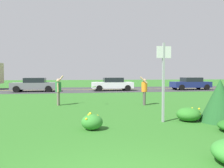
% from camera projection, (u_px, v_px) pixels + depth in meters
% --- Properties ---
extents(ground_plane, '(120.00, 120.00, 0.00)m').
position_uv_depth(ground_plane, '(84.00, 102.00, 14.65)').
color(ground_plane, '#2D6B23').
extents(highway_strip, '(120.00, 9.68, 0.01)m').
position_uv_depth(highway_strip, '(79.00, 90.00, 26.40)').
color(highway_strip, '#38383A').
rests_on(highway_strip, ground).
extents(highway_center_stripe, '(120.00, 0.16, 0.00)m').
position_uv_depth(highway_center_stripe, '(79.00, 90.00, 26.40)').
color(highway_center_stripe, yellow).
rests_on(highway_center_stripe, ground).
extents(daylily_clump_mid_left, '(0.93, 0.91, 0.55)m').
position_uv_depth(daylily_clump_mid_left, '(189.00, 114.00, 8.61)').
color(daylily_clump_mid_left, '#2D7526').
rests_on(daylily_clump_mid_left, ground).
extents(daylily_clump_near_camera, '(0.70, 0.66, 0.55)m').
position_uv_depth(daylily_clump_near_camera, '(92.00, 122.00, 7.27)').
color(daylily_clump_near_camera, '#337F2D').
rests_on(daylily_clump_near_camera, ground).
extents(sign_post_near_path, '(0.56, 0.10, 2.98)m').
position_uv_depth(sign_post_near_path, '(163.00, 75.00, 8.39)').
color(sign_post_near_path, '#93969B').
rests_on(sign_post_near_path, ground).
extents(evergreen_shrub_side, '(1.48, 1.48, 1.63)m').
position_uv_depth(evergreen_shrub_side, '(220.00, 101.00, 8.45)').
color(evergreen_shrub_side, '#1E5123').
rests_on(evergreen_shrub_side, ground).
extents(person_thrower_green_shirt, '(0.47, 0.51, 1.74)m').
position_uv_depth(person_thrower_green_shirt, '(58.00, 89.00, 13.01)').
color(person_thrower_green_shirt, '#287038').
rests_on(person_thrower_green_shirt, ground).
extents(person_catcher_orange_shirt, '(0.50, 0.51, 1.69)m').
position_uv_depth(person_catcher_orange_shirt, '(144.00, 89.00, 13.11)').
color(person_catcher_orange_shirt, orange).
rests_on(person_catcher_orange_shirt, ground).
extents(frisbee_white, '(0.24, 0.23, 0.10)m').
position_uv_depth(frisbee_white, '(94.00, 87.00, 12.92)').
color(frisbee_white, white).
extents(car_navy_leftmost, '(4.50, 2.00, 1.45)m').
position_uv_depth(car_navy_leftmost, '(191.00, 83.00, 26.39)').
color(car_navy_leftmost, navy).
rests_on(car_navy_leftmost, ground).
extents(car_white_center_left, '(4.50, 2.00, 1.45)m').
position_uv_depth(car_white_center_left, '(112.00, 84.00, 24.82)').
color(car_white_center_left, silver).
rests_on(car_white_center_left, ground).
extents(car_gray_center_right, '(4.50, 2.00, 1.45)m').
position_uv_depth(car_gray_center_right, '(34.00, 85.00, 23.43)').
color(car_gray_center_right, slate).
rests_on(car_gray_center_right, ground).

